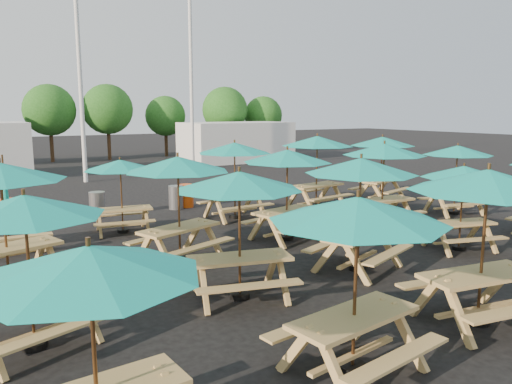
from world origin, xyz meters
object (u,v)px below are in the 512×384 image
picnic_unit_2 (1,178)px  picnic_unit_6 (178,169)px  waste_bin_1 (8,212)px  waste_bin_4 (186,196)px  picnic_unit_5 (239,187)px  picnic_unit_7 (120,169)px  picnic_unit_19 (382,145)px  picnic_unit_1 (25,214)px  picnic_unit_3 (7,212)px  picnic_unit_18 (457,154)px  picnic_unit_10 (287,161)px  picnic_unit_11 (235,152)px  picnic_unit_8 (487,188)px  waste_bin_2 (97,204)px  picnic_unit_13 (464,176)px  waste_bin_3 (176,197)px  picnic_unit_0 (90,273)px  picnic_unit_15 (317,145)px  picnic_unit_14 (384,154)px  picnic_unit_4 (357,219)px  picnic_unit_9 (361,172)px

picnic_unit_2 → picnic_unit_6: (3.52, -0.08, -0.04)m
waste_bin_1 → waste_bin_4: same height
picnic_unit_5 → picnic_unit_7: 6.08m
picnic_unit_7 → picnic_unit_19: (9.81, -0.17, 0.33)m
picnic_unit_1 → picnic_unit_3: bearing=69.0°
picnic_unit_18 → picnic_unit_19: size_ratio=0.91×
picnic_unit_10 → picnic_unit_11: 3.07m
picnic_unit_8 → picnic_unit_11: 9.05m
waste_bin_1 → waste_bin_2: (2.59, -0.08, 0.00)m
picnic_unit_13 → waste_bin_3: size_ratio=3.10×
picnic_unit_0 → picnic_unit_19: 15.55m
picnic_unit_5 → picnic_unit_15: size_ratio=1.00×
picnic_unit_6 → waste_bin_2: 6.12m
picnic_unit_5 → waste_bin_2: 8.72m
picnic_unit_14 → picnic_unit_18: (3.40, 0.08, -0.16)m
picnic_unit_6 → picnic_unit_13: bearing=-42.2°
picnic_unit_2 → waste_bin_1: 6.15m
picnic_unit_8 → waste_bin_2: (-3.24, 11.50, -1.81)m
waste_bin_1 → waste_bin_3: same height
picnic_unit_11 → waste_bin_3: size_ratio=3.02×
picnic_unit_1 → picnic_unit_13: (9.73, 0.16, -0.16)m
picnic_unit_1 → picnic_unit_11: 9.20m
picnic_unit_14 → picnic_unit_10: bearing=177.1°
picnic_unit_8 → picnic_unit_19: (6.66, 8.83, -0.07)m
picnic_unit_4 → picnic_unit_19: size_ratio=0.88×
picnic_unit_10 → picnic_unit_9: bearing=-103.9°
picnic_unit_5 → waste_bin_2: size_ratio=3.43×
picnic_unit_7 → picnic_unit_13: picnic_unit_13 is taller
picnic_unit_19 → picnic_unit_4: bearing=-153.0°
picnic_unit_13 → picnic_unit_10: bearing=152.4°
picnic_unit_1 → picnic_unit_11: (6.75, 6.24, 0.13)m
picnic_unit_9 → waste_bin_4: bearing=72.7°
picnic_unit_14 → picnic_unit_2: bearing=-178.8°
picnic_unit_2 → picnic_unit_11: picnic_unit_2 is taller
picnic_unit_13 → waste_bin_4: 9.41m
picnic_unit_10 → waste_bin_2: bearing=111.9°
picnic_unit_1 → picnic_unit_6: size_ratio=0.94×
picnic_unit_13 → picnic_unit_2: bearing=-179.1°
picnic_unit_15 → picnic_unit_18: picnic_unit_15 is taller
picnic_unit_7 → waste_bin_2: size_ratio=2.85×
picnic_unit_15 → picnic_unit_3: bearing=173.8°
waste_bin_3 → picnic_unit_19: bearing=-19.6°
picnic_unit_18 → picnic_unit_19: bearing=110.2°
picnic_unit_15 → picnic_unit_10: bearing=-146.1°
picnic_unit_9 → waste_bin_2: (-3.46, 8.44, -1.73)m
picnic_unit_8 → picnic_unit_9: size_ratio=0.93×
picnic_unit_9 → picnic_unit_14: size_ratio=1.22×
waste_bin_2 → waste_bin_3: size_ratio=1.00×
picnic_unit_11 → picnic_unit_13: bearing=-66.7°
waste_bin_3 → waste_bin_4: (0.45, 0.13, 0.00)m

